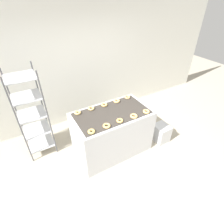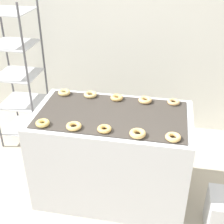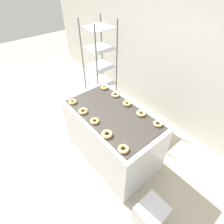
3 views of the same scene
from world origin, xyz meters
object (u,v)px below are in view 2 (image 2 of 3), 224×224
fryer_machine (112,155)px  donut_near_leftmost (43,123)px  donut_far_left (90,95)px  donut_far_center (117,98)px  donut_far_rightmost (174,102)px  donut_near_right (138,133)px  donut_far_right (145,100)px  donut_near_rightmost (173,137)px  baking_rack_cart (18,75)px  donut_far_leftmost (64,93)px  glaze_bin (224,214)px  donut_near_center (104,129)px  donut_near_left (74,126)px

fryer_machine → donut_near_leftmost: donut_near_leftmost is taller
fryer_machine → donut_far_left: donut_far_left is taller
donut_far_center → donut_far_rightmost: (0.56, 0.02, -0.00)m
fryer_machine → donut_near_right: 0.65m
donut_far_left → donut_far_right: (0.56, -0.02, 0.00)m
donut_near_right → donut_far_left: 0.83m
donut_near_rightmost → donut_far_rightmost: size_ratio=1.07×
donut_far_left → donut_far_rightmost: (0.84, 0.00, -0.00)m
baking_rack_cart → donut_far_right: (1.57, -0.47, 0.06)m
donut_near_leftmost → donut_far_center: (0.55, 0.59, -0.00)m
donut_far_leftmost → donut_near_right: bearing=-36.2°
glaze_bin → donut_far_rightmost: (-0.54, 0.61, 0.78)m
donut_near_center → donut_near_rightmost: size_ratio=0.94×
donut_far_right → donut_near_right: bearing=-90.4°
donut_far_right → donut_far_rightmost: 0.28m
baking_rack_cart → donut_near_left: size_ratio=13.75×
glaze_bin → donut_far_leftmost: size_ratio=3.14×
donut_near_leftmost → donut_near_rightmost: bearing=-0.2°
donut_near_left → donut_far_center: donut_far_center is taller
donut_far_leftmost → donut_far_rightmost: size_ratio=1.05×
baking_rack_cart → donut_far_left: 1.11m
fryer_machine → donut_far_left: 0.65m
baking_rack_cart → donut_far_center: baking_rack_cart is taller
donut_near_leftmost → donut_near_rightmost: (1.12, -0.00, -0.00)m
glaze_bin → donut_near_leftmost: bearing=-180.0°
donut_far_rightmost → baking_rack_cart: bearing=166.2°
donut_near_center → donut_far_left: (-0.27, 0.59, 0.00)m
donut_far_left → donut_far_right: bearing=-1.7°
donut_far_center → donut_far_right: 0.28m
glaze_bin → donut_near_leftmost: size_ratio=3.22×
donut_far_left → donut_far_rightmost: size_ratio=1.10×
donut_far_center → donut_far_rightmost: donut_far_center is taller
donut_near_center → donut_far_rightmost: bearing=46.5°
donut_far_center → donut_far_rightmost: bearing=1.6°
donut_near_center → donut_near_right: donut_near_right is taller
baking_rack_cart → glaze_bin: baking_rack_cart is taller
donut_far_left → donut_far_rightmost: 0.84m
donut_far_left → fryer_machine: bearing=-47.4°
donut_near_center → donut_far_left: size_ratio=0.91×
donut_far_right → fryer_machine: bearing=-133.6°
donut_near_rightmost → donut_far_leftmost: (-1.12, 0.60, 0.00)m
glaze_bin → donut_far_center: donut_far_center is taller
donut_near_leftmost → donut_far_right: bearing=35.3°
donut_near_right → donut_far_left: bearing=132.1°
donut_far_center → donut_near_rightmost: bearing=-46.4°
donut_near_center → donut_far_right: (0.29, 0.58, 0.00)m
donut_near_leftmost → donut_far_leftmost: (-0.00, 0.60, 0.00)m
donut_near_right → donut_near_left: bearing=178.8°
baking_rack_cart → donut_near_leftmost: (0.74, -1.06, 0.06)m
baking_rack_cart → donut_far_right: bearing=-16.7°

